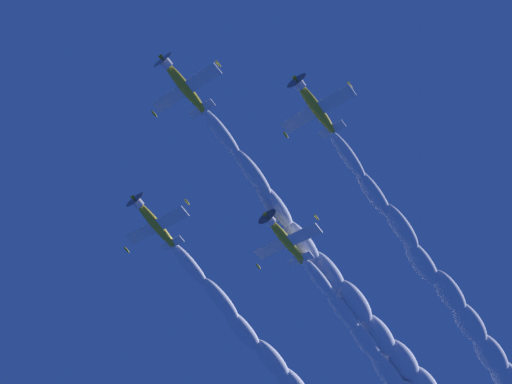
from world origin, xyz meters
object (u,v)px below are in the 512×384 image
at_px(airplane_lead, 183,85).
at_px(airplane_right_wingman, 154,222).
at_px(airplane_slot_tail, 285,238).
at_px(airplane_left_wingman, 315,106).

relative_size(airplane_lead, airplane_right_wingman, 1.02).
bearing_deg(airplane_right_wingman, airplane_lead, 34.11).
relative_size(airplane_lead, airplane_slot_tail, 1.02).
relative_size(airplane_left_wingman, airplane_right_wingman, 1.02).
distance_m(airplane_lead, airplane_left_wingman, 14.05).
xyz_separation_m(airplane_left_wingman, airplane_slot_tail, (-13.21, -8.12, -0.66)).
relative_size(airplane_left_wingman, airplane_slot_tail, 1.02).
bearing_deg(airplane_slot_tail, airplane_lead, -11.82).
height_order(airplane_lead, airplane_slot_tail, airplane_lead).
bearing_deg(airplane_lead, airplane_right_wingman, -145.89).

